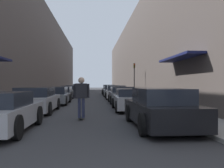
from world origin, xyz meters
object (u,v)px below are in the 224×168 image
object	(u,v)px
parked_car_right_3	(116,92)
skateboarder	(81,93)
parked_car_left_5	(73,90)
parked_car_right_0	(160,109)
parked_car_left_0	(1,112)
parked_car_right_1	(131,100)
parked_car_left_2	(55,96)
parked_car_right_5	(109,90)
traffic_light	(134,76)
parked_car_left_4	(69,91)
parked_car_right_2	(121,95)
parked_car_left_3	(63,93)
parked_car_left_1	(36,100)
parked_car_right_4	(112,91)

from	to	relation	value
parked_car_right_3	skateboarder	world-z (taller)	skateboarder
parked_car_left_5	parked_car_right_0	bearing A→B (deg)	-79.12
parked_car_left_0	parked_car_right_1	world-z (taller)	parked_car_left_0
parked_car_right_3	parked_car_left_2	bearing A→B (deg)	-131.50
parked_car_right_5	traffic_light	world-z (taller)	traffic_light
parked_car_left_5	parked_car_right_1	world-z (taller)	parked_car_left_5
parked_car_right_3	parked_car_right_5	xyz separation A→B (m)	(-0.01, 11.65, 0.00)
parked_car_left_4	skateboarder	xyz separation A→B (m)	(2.38, -18.98, 0.47)
parked_car_left_5	parked_car_right_3	distance (m)	11.88
parked_car_left_2	parked_car_right_2	distance (m)	5.01
parked_car_left_3	parked_car_left_4	world-z (taller)	parked_car_left_4
parked_car_left_5	parked_car_right_0	xyz separation A→B (m)	(5.14, -26.75, 0.02)
parked_car_left_4	skateboarder	bearing A→B (deg)	-82.87
parked_car_left_2	parked_car_right_2	world-z (taller)	parked_car_left_2
parked_car_left_2	parked_car_left_3	world-z (taller)	parked_car_left_2
parked_car_left_2	parked_car_left_3	xyz separation A→B (m)	(-0.14, 5.57, -0.01)
parked_car_left_4	parked_car_left_5	bearing A→B (deg)	89.91
parked_car_left_1	parked_car_left_2	xyz separation A→B (m)	(0.11, 5.43, -0.02)
parked_car_right_4	parked_car_right_0	bearing A→B (deg)	-89.68
parked_car_right_3	parked_car_left_0	bearing A→B (deg)	-107.04
parked_car_left_2	traffic_light	bearing A→B (deg)	40.57
parked_car_left_3	skateboarder	xyz separation A→B (m)	(2.49, -13.73, 0.49)
parked_car_left_1	parked_car_left_3	xyz separation A→B (m)	(-0.03, 11.00, -0.03)
parked_car_left_0	parked_car_right_2	bearing A→B (deg)	65.89
parked_car_right_3	skateboarder	xyz separation A→B (m)	(-2.68, -13.85, 0.44)
parked_car_left_0	parked_car_right_2	world-z (taller)	parked_car_right_2
parked_car_right_3	parked_car_right_2	bearing A→B (deg)	-90.40
parked_car_right_0	parked_car_right_2	size ratio (longest dim) A/B	1.16
parked_car_right_2	parked_car_right_3	size ratio (longest dim) A/B	0.95
parked_car_left_0	parked_car_right_1	bearing A→B (deg)	50.27
parked_car_right_0	traffic_light	bearing A→B (deg)	83.83
parked_car_left_1	parked_car_right_4	world-z (taller)	parked_car_right_4
parked_car_left_2	parked_car_right_1	size ratio (longest dim) A/B	1.13
parked_car_right_2	parked_car_left_0	bearing A→B (deg)	-114.11
parked_car_right_1	parked_car_right_2	xyz separation A→B (m)	(0.02, 5.17, 0.02)
parked_car_right_1	traffic_light	distance (m)	10.92
traffic_light	parked_car_right_2	bearing A→B (deg)	-109.05
parked_car_left_1	parked_car_right_4	bearing A→B (deg)	73.13
parked_car_right_2	parked_car_left_4	bearing A→B (deg)	115.75
parked_car_left_3	parked_car_right_2	size ratio (longest dim) A/B	1.13
parked_car_left_0	parked_car_left_5	bearing A→B (deg)	90.03
parked_car_right_5	parked_car_left_1	bearing A→B (deg)	-102.70
parked_car_left_3	parked_car_right_2	xyz separation A→B (m)	(5.13, -5.14, 0.02)
parked_car_left_2	parked_car_right_5	xyz separation A→B (m)	(5.02, 17.33, 0.04)
parked_car_right_2	traffic_light	world-z (taller)	traffic_light
parked_car_right_4	traffic_light	size ratio (longest dim) A/B	1.33
traffic_light	parked_car_left_3	bearing A→B (deg)	-177.39
parked_car_left_0	parked_car_right_5	size ratio (longest dim) A/B	0.93
parked_car_left_1	parked_car_left_2	distance (m)	5.43
parked_car_left_0	parked_car_left_2	xyz separation A→B (m)	(0.00, 10.73, 0.01)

